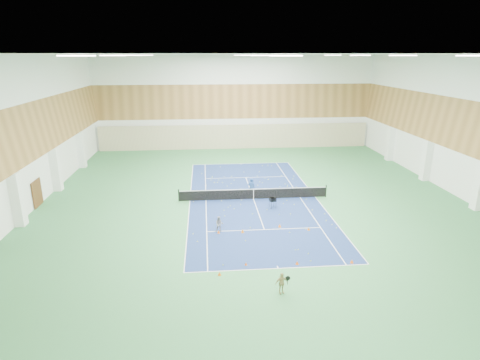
% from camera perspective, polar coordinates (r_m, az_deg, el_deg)
% --- Properties ---
extents(ground, '(40.00, 40.00, 0.00)m').
position_cam_1_polar(ground, '(34.81, 1.93, -2.73)').
color(ground, '#327541').
rests_on(ground, ground).
extents(room_shell, '(36.00, 40.00, 12.00)m').
position_cam_1_polar(room_shell, '(33.23, 2.03, 7.03)').
color(room_shell, white).
rests_on(room_shell, ground).
extents(wood_cladding, '(36.00, 40.00, 8.00)m').
position_cam_1_polar(wood_cladding, '(32.93, 2.07, 10.46)').
color(wood_cladding, '#9D6E3A').
rests_on(wood_cladding, room_shell).
extents(ceiling_light_grid, '(21.40, 25.40, 0.06)m').
position_cam_1_polar(ceiling_light_grid, '(32.69, 2.15, 17.30)').
color(ceiling_light_grid, white).
rests_on(ceiling_light_grid, room_shell).
extents(court_surface, '(10.97, 23.77, 0.01)m').
position_cam_1_polar(court_surface, '(34.81, 1.93, -2.72)').
color(court_surface, navy).
rests_on(court_surface, ground).
extents(tennis_balls_scatter, '(10.57, 22.77, 0.07)m').
position_cam_1_polar(tennis_balls_scatter, '(34.79, 1.93, -2.66)').
color(tennis_balls_scatter, '#D0E627').
rests_on(tennis_balls_scatter, ground).
extents(tennis_net, '(12.80, 0.10, 1.10)m').
position_cam_1_polar(tennis_net, '(34.62, 1.94, -1.87)').
color(tennis_net, black).
rests_on(tennis_net, ground).
extents(back_curtain, '(35.40, 0.16, 3.20)m').
position_cam_1_polar(back_curtain, '(53.36, -0.65, 6.18)').
color(back_curtain, '#C6B793').
rests_on(back_curtain, ground).
extents(door_left_b, '(0.08, 1.80, 2.20)m').
position_cam_1_polar(door_left_b, '(36.89, -26.89, -1.69)').
color(door_left_b, '#593319').
rests_on(door_left_b, ground).
extents(coach, '(0.66, 0.46, 1.72)m').
position_cam_1_polar(coach, '(35.07, 1.61, -1.08)').
color(coach, '#1F4591').
rests_on(coach, ground).
extents(child_court, '(0.58, 0.46, 1.15)m').
position_cam_1_polar(child_court, '(28.38, -2.97, -6.30)').
color(child_court, '#92929A').
rests_on(child_court, ground).
extents(child_apron, '(0.75, 0.47, 1.18)m').
position_cam_1_polar(child_apron, '(21.67, 5.91, -14.37)').
color(child_apron, tan).
rests_on(child_apron, ground).
extents(ball_cart, '(0.60, 0.60, 0.86)m').
position_cam_1_polar(ball_cart, '(32.79, 4.66, -3.27)').
color(ball_cart, black).
rests_on(ball_cart, ground).
extents(cone_svc_a, '(0.20, 0.20, 0.22)m').
position_cam_1_polar(cone_svc_a, '(28.34, -3.07, -7.36)').
color(cone_svc_a, '#FF650D').
rests_on(cone_svc_a, ground).
extents(cone_svc_b, '(0.23, 0.23, 0.25)m').
position_cam_1_polar(cone_svc_b, '(28.39, 0.37, -7.26)').
color(cone_svc_b, orange).
rests_on(cone_svc_b, ground).
extents(cone_svc_c, '(0.23, 0.23, 0.25)m').
position_cam_1_polar(cone_svc_c, '(29.38, 5.67, -6.47)').
color(cone_svc_c, orange).
rests_on(cone_svc_c, ground).
extents(cone_svc_d, '(0.21, 0.21, 0.23)m').
position_cam_1_polar(cone_svc_d, '(29.18, 9.74, -6.83)').
color(cone_svc_d, orange).
rests_on(cone_svc_d, ground).
extents(cone_base_a, '(0.21, 0.21, 0.23)m').
position_cam_1_polar(cone_base_a, '(23.35, -2.94, -13.13)').
color(cone_base_a, orange).
rests_on(cone_base_a, ground).
extents(cone_base_b, '(0.17, 0.17, 0.19)m').
position_cam_1_polar(cone_base_b, '(24.32, 0.86, -11.82)').
color(cone_base_b, '#F35A0C').
rests_on(cone_base_b, ground).
extents(cone_base_c, '(0.21, 0.21, 0.23)m').
position_cam_1_polar(cone_base_c, '(24.63, 8.12, -11.56)').
color(cone_base_c, '#FA5E0D').
rests_on(cone_base_c, ground).
extents(cone_base_d, '(0.21, 0.21, 0.23)m').
position_cam_1_polar(cone_base_d, '(25.43, 15.63, -11.08)').
color(cone_base_d, '#FB600D').
rests_on(cone_base_d, ground).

